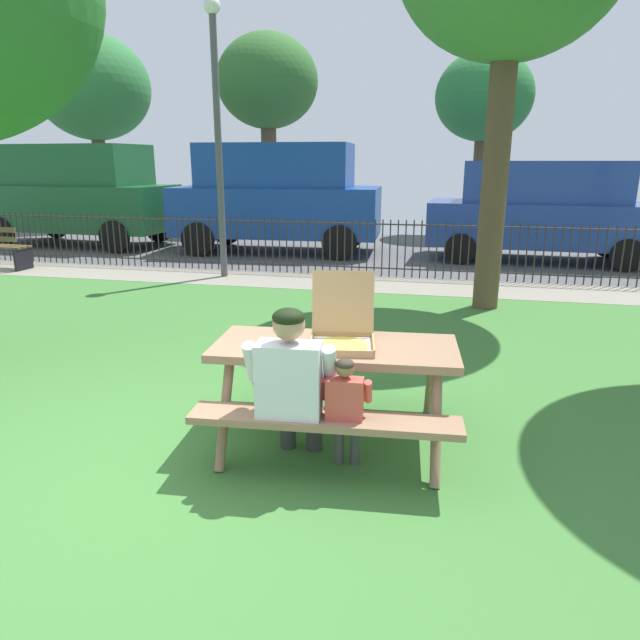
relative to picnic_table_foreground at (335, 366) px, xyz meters
The scene contains 15 objects.
ground 1.55m from the picnic_table_foreground, 143.23° to the left, with size 28.00×11.26×0.02m, color #3F7734.
cobblestone_walkway 5.93m from the picnic_table_foreground, 101.18° to the left, with size 28.00×1.40×0.01m, color gray.
street_asphalt 9.75m from the picnic_table_foreground, 96.75° to the left, with size 28.00×6.35×0.01m, color #515154.
picnic_table_foreground is the anchor object (origin of this frame).
pizza_box_open 0.28m from the picnic_table_foreground, 14.03° to the left, with size 0.54×0.59×0.52m.
adult_at_table 0.55m from the picnic_table_foreground, 110.39° to the right, with size 0.62×0.61×1.19m.
child_at_table 0.55m from the picnic_table_foreground, 71.58° to the right, with size 0.36×0.35×0.87m.
iron_fence_streetside 6.59m from the picnic_table_foreground, 100.00° to the left, with size 19.11×0.03×1.05m.
lamp_post_walkway 7.06m from the picnic_table_foreground, 118.88° to the left, with size 0.28×0.28×4.69m.
parked_car_far_left 12.22m from the picnic_table_foreground, 132.79° to the left, with size 4.78×2.25×2.46m.
parked_car_left 9.50m from the picnic_table_foreground, 109.14° to the left, with size 4.79×2.25×2.46m.
parked_car_center 9.36m from the picnic_table_foreground, 73.24° to the left, with size 4.70×2.16×2.08m.
far_tree_left 17.41m from the picnic_table_foreground, 127.96° to the left, with size 3.59×3.59×5.94m.
far_tree_midleft 14.67m from the picnic_table_foreground, 109.20° to the left, with size 3.01×3.01×5.70m.
far_tree_center 13.87m from the picnic_table_foreground, 83.32° to the left, with size 2.67×2.67×5.00m.
Camera 1 is at (1.90, -3.16, 2.08)m, focal length 31.92 mm.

